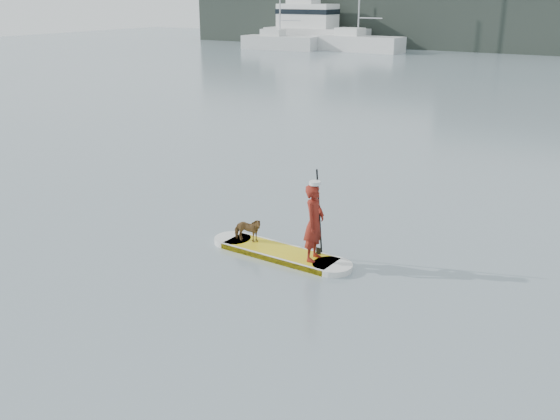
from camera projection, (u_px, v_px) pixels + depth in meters
The scene contains 10 objects.
ground at pixel (457, 309), 10.73m from camera, with size 140.00×140.00×0.00m, color gray.
paddleboard at pixel (280, 253), 12.92m from camera, with size 3.30×0.93×0.12m.
paddler at pixel (314, 223), 12.21m from camera, with size 0.57×0.37×1.55m, color maroon.
white_cap at pixel (315, 183), 11.94m from camera, with size 0.22×0.22×0.07m, color silver.
dog at pixel (247, 230), 13.25m from camera, with size 0.29×0.63×0.53m, color brown.
paddle at pixel (319, 223), 12.48m from camera, with size 0.10×0.30×2.00m.
sailboat_a at pixel (279, 41), 60.30m from camera, with size 7.58×2.97×10.75m.
sailboat_b at pixel (357, 41), 58.29m from camera, with size 8.80×3.20×12.84m.
motor_yacht_b at pixel (312, 27), 62.43m from camera, with size 10.47×3.70×6.87m.
shore_building_west at pixel (524, 1), 57.72m from camera, with size 14.00×4.00×9.00m, color black.
Camera 1 is at (2.37, -9.76, 5.14)m, focal length 40.00 mm.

